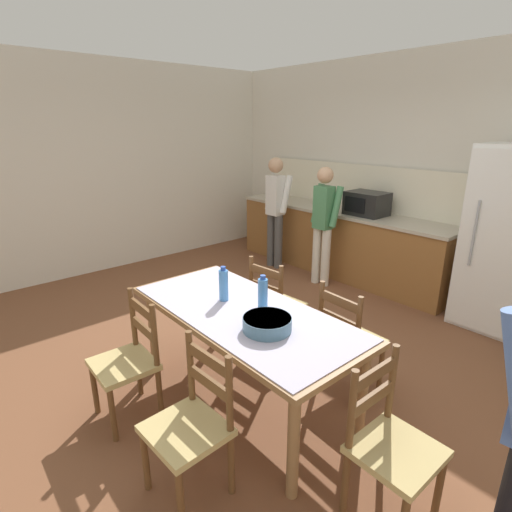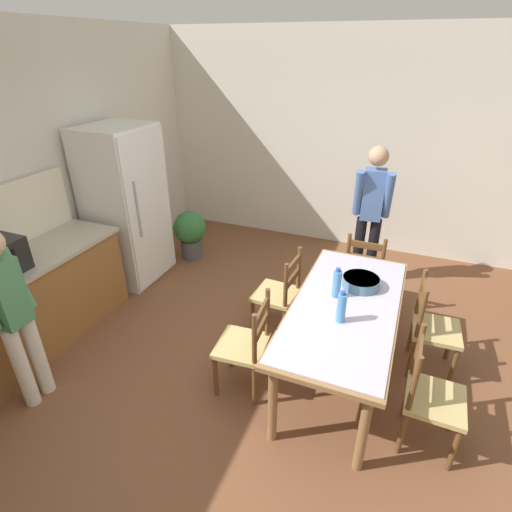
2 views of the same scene
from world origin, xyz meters
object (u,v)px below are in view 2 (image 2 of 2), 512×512
(bottle_off_centre, at_px, (337,283))
(bottle_near_centre, at_px, (341,307))
(potted_plant, at_px, (190,232))
(person_at_counter, at_px, (12,312))
(dining_table, at_px, (345,313))
(chair_side_far_right, at_px, (279,294))
(person_by_table, at_px, (371,210))
(chair_side_near_right, at_px, (432,328))
(chair_head_end, at_px, (364,270))
(chair_side_far_left, at_px, (246,345))
(chair_side_near_left, at_px, (430,396))
(refrigerator, at_px, (126,206))
(serving_bowl, at_px, (361,281))

(bottle_off_centre, bearing_deg, bottle_near_centre, -162.60)
(bottle_near_centre, bearing_deg, potted_plant, 53.56)
(person_at_counter, relative_size, potted_plant, 2.32)
(dining_table, height_order, chair_side_far_right, chair_side_far_right)
(dining_table, relative_size, bottle_near_centre, 6.93)
(bottle_near_centre, xyz_separation_m, person_by_table, (2.01, 0.05, 0.05))
(dining_table, height_order, chair_side_near_right, chair_side_near_right)
(chair_side_far_right, distance_m, person_at_counter, 2.30)
(chair_head_end, distance_m, chair_side_far_left, 1.79)
(bottle_near_centre, distance_m, bottle_off_centre, 0.34)
(chair_side_near_left, relative_size, person_at_counter, 0.59)
(chair_side_near_left, distance_m, person_by_table, 2.38)
(chair_side_near_left, relative_size, chair_head_end, 1.00)
(chair_side_far_left, xyz_separation_m, person_by_table, (2.18, -0.66, 0.50))
(chair_side_near_left, xyz_separation_m, person_at_counter, (-0.75, 3.01, 0.43))
(refrigerator, relative_size, bottle_off_centre, 6.93)
(serving_bowl, bearing_deg, chair_side_near_left, -139.36)
(refrigerator, xyz_separation_m, person_by_table, (0.94, -2.74, 0.01))
(chair_side_far_right, height_order, chair_side_near_left, same)
(bottle_near_centre, relative_size, person_at_counter, 0.17)
(refrigerator, relative_size, person_by_table, 1.11)
(chair_side_far_left, height_order, person_at_counter, person_at_counter)
(bottle_off_centre, height_order, serving_bowl, bottle_off_centre)
(refrigerator, bearing_deg, chair_side_near_left, -109.69)
(dining_table, bearing_deg, person_at_counter, 117.09)
(refrigerator, xyz_separation_m, chair_side_near_right, (-0.42, -3.52, -0.49))
(refrigerator, height_order, bottle_off_centre, refrigerator)
(dining_table, relative_size, person_by_table, 1.11)
(chair_side_far_left, bearing_deg, serving_bowl, 128.86)
(bottle_near_centre, distance_m, chair_head_end, 1.53)
(potted_plant, bearing_deg, dining_table, -122.60)
(chair_side_far_left, bearing_deg, potted_plant, -143.70)
(refrigerator, xyz_separation_m, serving_bowl, (-0.51, -2.87, -0.11))
(person_by_table, bearing_deg, chair_side_far_left, -22.64)
(bottle_near_centre, height_order, bottle_off_centre, same)
(chair_side_far_left, bearing_deg, person_at_counter, -68.54)
(person_at_counter, bearing_deg, potted_plant, -88.47)
(bottle_near_centre, distance_m, chair_side_near_left, 0.87)
(refrigerator, distance_m, bottle_off_centre, 2.80)
(chair_side_near_right, distance_m, person_at_counter, 3.43)
(refrigerator, distance_m, dining_table, 2.93)
(chair_side_far_left, bearing_deg, bottle_near_centre, 99.55)
(serving_bowl, xyz_separation_m, person_at_counter, (-1.50, 2.37, 0.05))
(chair_side_far_right, height_order, person_by_table, person_by_table)
(person_at_counter, bearing_deg, chair_head_end, -133.90)
(bottle_off_centre, distance_m, chair_side_far_right, 0.82)
(bottle_near_centre, distance_m, chair_side_far_right, 1.07)
(dining_table, height_order, serving_bowl, serving_bowl)
(bottle_off_centre, xyz_separation_m, chair_side_near_left, (-0.52, -0.81, -0.45))
(bottle_off_centre, distance_m, chair_side_near_right, 0.99)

